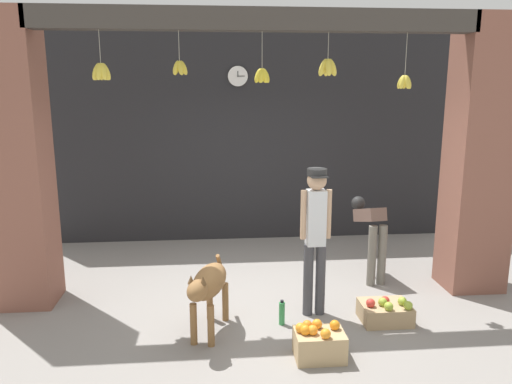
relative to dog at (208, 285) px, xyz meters
name	(u,v)px	position (x,y,z in m)	size (l,w,h in m)	color
ground_plane	(259,303)	(0.59, 0.69, -0.54)	(60.00, 60.00, 0.00)	gray
shop_back_wall	(244,139)	(0.59, 3.34, 1.14)	(6.79, 0.12, 3.35)	#232326
shop_pillar_left	(15,163)	(-2.16, 0.99, 1.14)	(0.70, 0.60, 3.35)	brown
shop_pillar_right	(480,157)	(3.33, 0.99, 1.14)	(0.70, 0.60, 3.35)	brown
storefront_awning	(257,23)	(0.57, 0.81, 2.65)	(4.89, 0.28, 0.87)	#3D3833
dog	(208,285)	(0.00, 0.00, 0.00)	(0.50, 1.06, 0.78)	olive
shopkeeper	(316,230)	(1.18, 0.36, 0.45)	(0.34, 0.28, 1.67)	#424247
worker_stooping	(371,229)	(2.13, 1.35, 0.15)	(0.31, 0.80, 1.04)	#6B665B
fruit_crate_oranges	(319,343)	(1.04, -0.57, -0.39)	(0.47, 0.34, 0.36)	tan
fruit_crate_apples	(385,311)	(1.92, 0.11, -0.43)	(0.53, 0.42, 0.29)	tan
water_bottle	(282,313)	(0.78, 0.14, -0.41)	(0.06, 0.06, 0.28)	#38934C
wall_clock	(238,76)	(0.49, 3.27, 2.14)	(0.33, 0.03, 0.33)	black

